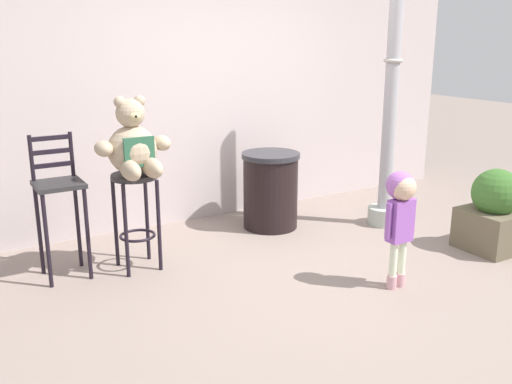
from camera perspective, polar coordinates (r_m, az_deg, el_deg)
name	(u,v)px	position (r m, az deg, el deg)	size (l,w,h in m)	color
ground_plane	(328,280)	(4.63, 7.25, -8.75)	(24.00, 24.00, 0.00)	gray
building_wall	(206,57)	(6.04, -5.03, 13.35)	(6.38, 0.30, 3.34)	beige
bar_stool_with_teddy	(136,203)	(4.74, -12.01, -1.04)	(0.37, 0.37, 0.81)	#292829
teddy_bear	(134,147)	(4.60, -12.20, 4.45)	(0.61, 0.55, 0.63)	tan
child_walking	(401,204)	(4.38, 14.34, -1.22)	(0.29, 0.23, 0.92)	#D29BA4
trash_bin	(270,190)	(5.70, 1.46, 0.20)	(0.58, 0.58, 0.77)	black
lamppost	(390,115)	(5.79, 13.31, 7.58)	(0.32, 0.32, 2.86)	#A6B1A6
bar_chair_empty	(59,195)	(4.72, -19.20, -0.33)	(0.36, 0.36, 1.15)	#292829
planter_with_shrub	(494,213)	(5.55, 22.80, -1.95)	(0.51, 0.51, 0.75)	brown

